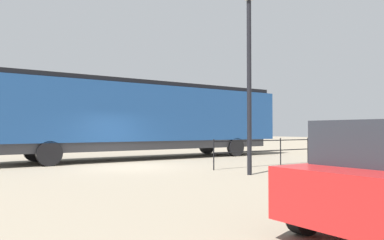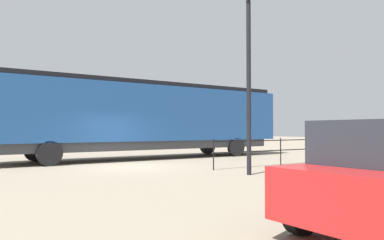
{
  "view_description": "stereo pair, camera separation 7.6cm",
  "coord_description": "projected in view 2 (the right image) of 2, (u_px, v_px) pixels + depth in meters",
  "views": [
    {
      "loc": [
        14.52,
        -6.79,
        1.58
      ],
      "look_at": [
        0.65,
        2.72,
        2.02
      ],
      "focal_mm": 34.75,
      "sensor_mm": 36.0,
      "label": 1
    },
    {
      "loc": [
        14.57,
        -6.72,
        1.58
      ],
      "look_at": [
        0.65,
        2.72,
        2.02
      ],
      "focal_mm": 34.75,
      "sensor_mm": 36.0,
      "label": 2
    }
  ],
  "objects": [
    {
      "name": "locomotive",
      "position": [
        153.0,
        116.0,
        20.62
      ],
      "size": [
        3.15,
        16.67,
        4.14
      ],
      "color": "navy",
      "rests_on": "ground_plane"
    },
    {
      "name": "ground_plane",
      "position": [
        131.0,
        167.0,
        15.78
      ],
      "size": [
        120.0,
        120.0,
        0.0
      ],
      "primitive_type": "plane",
      "color": "gray"
    },
    {
      "name": "lamp_post",
      "position": [
        249.0,
        39.0,
        13.12
      ],
      "size": [
        0.55,
        0.55,
        6.7
      ],
      "color": "black",
      "rests_on": "ground_plane"
    },
    {
      "name": "platform_fence",
      "position": [
        295.0,
        147.0,
        17.19
      ],
      "size": [
        0.05,
        9.53,
        1.21
      ],
      "color": "black",
      "rests_on": "ground_plane"
    }
  ]
}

